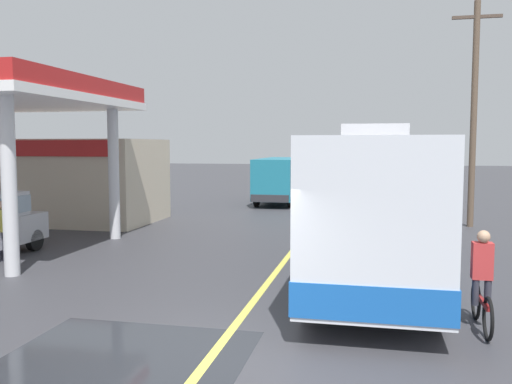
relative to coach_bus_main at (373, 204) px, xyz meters
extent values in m
plane|color=#38383D|center=(-2.35, 14.03, -1.72)|extent=(120.00, 120.00, 0.00)
cube|color=#D8CC4C|center=(-2.35, 9.03, -1.72)|extent=(0.16, 50.00, 0.01)
cube|color=#26282D|center=(-3.60, -6.44, -1.72)|extent=(3.63, 3.10, 0.01)
cube|color=silver|center=(0.00, 0.01, 0.16)|extent=(2.50, 11.00, 2.90)
cube|color=#1959B2|center=(0.00, 0.01, -0.94)|extent=(2.54, 11.04, 0.56)
cube|color=#8C9EAD|center=(0.00, -5.43, 0.71)|extent=(2.30, 0.10, 1.40)
cube|color=#8C9EAD|center=(-1.27, 0.01, 0.61)|extent=(0.06, 9.35, 1.10)
cube|color=#8C9EAD|center=(1.27, 0.01, 0.61)|extent=(0.06, 9.35, 1.10)
cube|color=white|center=(0.00, -5.42, 1.41)|extent=(1.75, 0.08, 0.32)
cube|color=#B2B2B7|center=(0.00, 1.01, 1.79)|extent=(1.60, 2.80, 0.36)
cylinder|color=black|center=(-1.10, -3.89, -1.22)|extent=(0.30, 1.00, 1.00)
cylinder|color=black|center=(1.10, -3.89, -1.22)|extent=(0.30, 1.00, 1.00)
cylinder|color=black|center=(-1.10, 3.31, -1.22)|extent=(0.30, 1.00, 1.00)
cylinder|color=black|center=(1.10, 3.31, -1.22)|extent=(0.30, 1.00, 1.00)
cylinder|color=silver|center=(-8.58, -2.23, 0.58)|extent=(0.36, 0.36, 4.60)
cylinder|color=silver|center=(-8.58, 3.17, 0.58)|extent=(0.36, 0.36, 4.60)
cube|color=beige|center=(-12.28, 6.67, -0.02)|extent=(7.00, 4.40, 3.40)
cube|color=#B21E1E|center=(-12.28, 4.43, 1.33)|extent=(6.30, 0.10, 0.60)
cylinder|color=black|center=(-9.95, 0.67, -1.40)|extent=(0.20, 0.64, 0.64)
cube|color=teal|center=(-4.99, 15.51, -0.33)|extent=(2.00, 6.00, 2.10)
cube|color=#8C9EAD|center=(-4.99, 15.51, 0.07)|extent=(2.04, 5.10, 0.80)
cube|color=#2D2D33|center=(-4.99, 12.46, -1.18)|extent=(1.90, 0.16, 0.36)
cylinder|color=black|center=(-5.87, 13.51, -1.34)|extent=(0.22, 0.76, 0.76)
cylinder|color=black|center=(-4.11, 13.51, -1.34)|extent=(0.22, 0.76, 0.76)
cylinder|color=black|center=(-5.87, 17.51, -1.34)|extent=(0.22, 0.76, 0.76)
cylinder|color=black|center=(-4.11, 17.51, -1.34)|extent=(0.22, 0.76, 0.76)
torus|color=black|center=(1.85, -4.48, -1.36)|extent=(0.06, 0.72, 0.72)
torus|color=black|center=(1.85, -3.38, -1.36)|extent=(0.06, 0.72, 0.72)
cube|color=maroon|center=(1.85, -3.93, -1.21)|extent=(0.06, 1.10, 0.08)
cube|color=#BF3333|center=(1.85, -3.83, -0.54)|extent=(0.34, 0.24, 0.64)
sphere|color=tan|center=(1.85, -3.88, -0.11)|extent=(0.22, 0.22, 0.22)
cylinder|color=#2D2D38|center=(1.75, -3.88, -1.04)|extent=(0.12, 0.12, 0.55)
cylinder|color=#2D2D38|center=(1.95, -3.88, -1.04)|extent=(0.12, 0.12, 0.55)
cylinder|color=#33333F|center=(-10.72, 0.35, -1.31)|extent=(0.14, 0.14, 0.82)
cube|color=#268C3F|center=(-10.81, 0.35, -0.60)|extent=(0.36, 0.22, 0.60)
sphere|color=tan|center=(-10.81, 0.35, -0.17)|extent=(0.22, 0.22, 0.22)
cylinder|color=#268C3F|center=(-10.58, 0.35, -0.65)|extent=(0.09, 0.09, 0.58)
cylinder|color=#33333F|center=(-9.80, -0.86, -1.31)|extent=(0.14, 0.14, 0.82)
cube|color=#D8CC4C|center=(-9.89, -0.86, -0.60)|extent=(0.36, 0.22, 0.60)
sphere|color=tan|center=(-9.89, -0.86, -0.17)|extent=(0.22, 0.22, 0.22)
cylinder|color=#D8CC4C|center=(-9.66, -0.86, -0.65)|extent=(0.09, 0.09, 0.58)
cube|color=#B2B2B7|center=(-0.50, 17.32, -1.00)|extent=(1.70, 4.20, 0.80)
cube|color=#B2B2B7|center=(-0.50, 17.52, -0.25)|extent=(1.50, 2.31, 0.70)
cube|color=#8C9EAD|center=(-0.50, 17.52, -0.25)|extent=(1.53, 2.35, 0.49)
cylinder|color=black|center=(-1.25, 15.82, -1.40)|extent=(0.20, 0.64, 0.64)
cylinder|color=black|center=(0.25, 15.82, -1.40)|extent=(0.20, 0.64, 0.64)
cylinder|color=black|center=(-1.25, 18.82, -1.40)|extent=(0.20, 0.64, 0.64)
cylinder|color=black|center=(0.25, 18.82, -1.40)|extent=(0.20, 0.64, 0.64)
cylinder|color=brown|center=(3.70, 8.56, 2.57)|extent=(0.24, 0.24, 8.59)
cube|color=#4C3D33|center=(3.70, 8.56, 6.27)|extent=(1.80, 0.12, 0.12)
camera|label=1|loc=(-0.01, -13.71, 1.46)|focal=38.17mm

